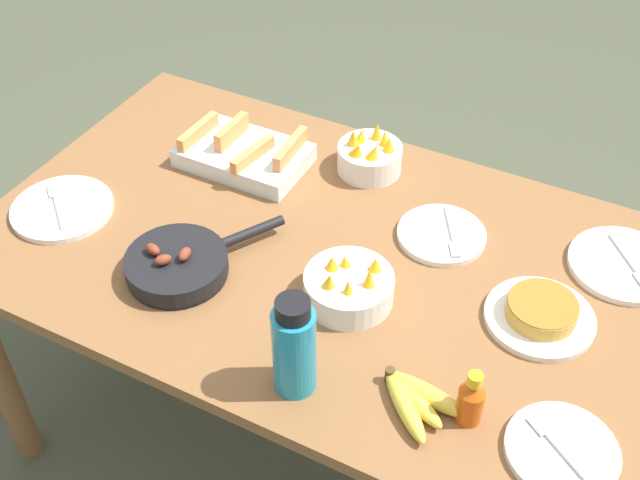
{
  "coord_description": "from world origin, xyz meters",
  "views": [
    {
      "loc": [
        0.64,
        -1.23,
        2.07
      ],
      "look_at": [
        0.0,
        0.0,
        0.8
      ],
      "focal_mm": 45.0,
      "sensor_mm": 36.0,
      "label": 1
    }
  ],
  "objects_px": {
    "frittata_plate_center": "(541,314)",
    "water_bottle": "(294,347)",
    "skillet": "(179,264)",
    "empty_plate_mid_edge": "(442,235)",
    "fruit_bowl_mango": "(370,156)",
    "empty_plate_near_front": "(624,265)",
    "fruit_bowl_citrus": "(349,287)",
    "banana_bunch": "(415,399)",
    "empty_plate_far_left": "(62,209)",
    "hot_sauce_bottle": "(471,400)",
    "empty_plate_far_right": "(562,451)",
    "melon_tray": "(244,153)"
  },
  "relations": [
    {
      "from": "frittata_plate_center",
      "to": "water_bottle",
      "type": "relative_size",
      "value": 1.0
    },
    {
      "from": "skillet",
      "to": "empty_plate_mid_edge",
      "type": "height_order",
      "value": "skillet"
    },
    {
      "from": "frittata_plate_center",
      "to": "fruit_bowl_mango",
      "type": "bearing_deg",
      "value": 150.11
    },
    {
      "from": "skillet",
      "to": "empty_plate_near_front",
      "type": "xyz_separation_m",
      "value": [
        0.9,
        0.48,
        -0.02
      ]
    },
    {
      "from": "empty_plate_near_front",
      "to": "water_bottle",
      "type": "distance_m",
      "value": 0.83
    },
    {
      "from": "empty_plate_mid_edge",
      "to": "fruit_bowl_citrus",
      "type": "xyz_separation_m",
      "value": [
        -0.11,
        -0.28,
        0.03
      ]
    },
    {
      "from": "banana_bunch",
      "to": "frittata_plate_center",
      "type": "height_order",
      "value": "frittata_plate_center"
    },
    {
      "from": "empty_plate_far_left",
      "to": "frittata_plate_center",
      "type": "bearing_deg",
      "value": 9.33
    },
    {
      "from": "banana_bunch",
      "to": "fruit_bowl_mango",
      "type": "bearing_deg",
      "value": 121.61
    },
    {
      "from": "hot_sauce_bottle",
      "to": "frittata_plate_center",
      "type": "bearing_deg",
      "value": 80.36
    },
    {
      "from": "empty_plate_far_right",
      "to": "fruit_bowl_mango",
      "type": "bearing_deg",
      "value": 137.6
    },
    {
      "from": "fruit_bowl_citrus",
      "to": "hot_sauce_bottle",
      "type": "distance_m",
      "value": 0.38
    },
    {
      "from": "empty_plate_far_right",
      "to": "fruit_bowl_mango",
      "type": "relative_size",
      "value": 1.25
    },
    {
      "from": "water_bottle",
      "to": "frittata_plate_center",
      "type": "bearing_deg",
      "value": 45.27
    },
    {
      "from": "banana_bunch",
      "to": "empty_plate_mid_edge",
      "type": "bearing_deg",
      "value": 105.07
    },
    {
      "from": "banana_bunch",
      "to": "water_bottle",
      "type": "bearing_deg",
      "value": -165.14
    },
    {
      "from": "melon_tray",
      "to": "empty_plate_near_front",
      "type": "xyz_separation_m",
      "value": [
        0.98,
        0.06,
        -0.02
      ]
    },
    {
      "from": "frittata_plate_center",
      "to": "fruit_bowl_mango",
      "type": "xyz_separation_m",
      "value": [
        -0.55,
        0.32,
        0.02
      ]
    },
    {
      "from": "empty_plate_far_right",
      "to": "hot_sauce_bottle",
      "type": "bearing_deg",
      "value": -178.45
    },
    {
      "from": "empty_plate_mid_edge",
      "to": "fruit_bowl_mango",
      "type": "bearing_deg",
      "value": 148.63
    },
    {
      "from": "empty_plate_near_front",
      "to": "hot_sauce_bottle",
      "type": "xyz_separation_m",
      "value": [
        -0.18,
        -0.56,
        0.05
      ]
    },
    {
      "from": "empty_plate_far_left",
      "to": "water_bottle",
      "type": "distance_m",
      "value": 0.8
    },
    {
      "from": "skillet",
      "to": "empty_plate_mid_edge",
      "type": "xyz_separation_m",
      "value": [
        0.49,
        0.39,
        -0.02
      ]
    },
    {
      "from": "banana_bunch",
      "to": "empty_plate_near_front",
      "type": "distance_m",
      "value": 0.64
    },
    {
      "from": "hot_sauce_bottle",
      "to": "empty_plate_far_left",
      "type": "bearing_deg",
      "value": 173.86
    },
    {
      "from": "empty_plate_mid_edge",
      "to": "empty_plate_near_front",
      "type": "bearing_deg",
      "value": 13.17
    },
    {
      "from": "skillet",
      "to": "empty_plate_far_right",
      "type": "distance_m",
      "value": 0.9
    },
    {
      "from": "fruit_bowl_citrus",
      "to": "banana_bunch",
      "type": "bearing_deg",
      "value": -39.43
    },
    {
      "from": "melon_tray",
      "to": "empty_plate_far_right",
      "type": "relative_size",
      "value": 1.55
    },
    {
      "from": "empty_plate_near_front",
      "to": "banana_bunch",
      "type": "bearing_deg",
      "value": -115.9
    },
    {
      "from": "skillet",
      "to": "fruit_bowl_mango",
      "type": "bearing_deg",
      "value": 8.99
    },
    {
      "from": "melon_tray",
      "to": "water_bottle",
      "type": "xyz_separation_m",
      "value": [
        0.47,
        -0.58,
        0.08
      ]
    },
    {
      "from": "melon_tray",
      "to": "fruit_bowl_mango",
      "type": "distance_m",
      "value": 0.33
    },
    {
      "from": "empty_plate_near_front",
      "to": "fruit_bowl_mango",
      "type": "relative_size",
      "value": 1.5
    },
    {
      "from": "fruit_bowl_mango",
      "to": "water_bottle",
      "type": "distance_m",
      "value": 0.73
    },
    {
      "from": "water_bottle",
      "to": "empty_plate_far_left",
      "type": "bearing_deg",
      "value": 165.47
    },
    {
      "from": "empty_plate_far_right",
      "to": "empty_plate_mid_edge",
      "type": "relative_size",
      "value": 0.99
    },
    {
      "from": "banana_bunch",
      "to": "skillet",
      "type": "distance_m",
      "value": 0.62
    },
    {
      "from": "banana_bunch",
      "to": "empty_plate_mid_edge",
      "type": "relative_size",
      "value": 0.91
    },
    {
      "from": "banana_bunch",
      "to": "water_bottle",
      "type": "distance_m",
      "value": 0.26
    },
    {
      "from": "empty_plate_mid_edge",
      "to": "fruit_bowl_mango",
      "type": "xyz_separation_m",
      "value": [
        -0.27,
        0.16,
        0.04
      ]
    },
    {
      "from": "fruit_bowl_mango",
      "to": "fruit_bowl_citrus",
      "type": "distance_m",
      "value": 0.47
    },
    {
      "from": "fruit_bowl_mango",
      "to": "hot_sauce_bottle",
      "type": "bearing_deg",
      "value": -51.47
    },
    {
      "from": "empty_plate_mid_edge",
      "to": "hot_sauce_bottle",
      "type": "bearing_deg",
      "value": -63.46
    },
    {
      "from": "skillet",
      "to": "empty_plate_near_front",
      "type": "relative_size",
      "value": 1.42
    },
    {
      "from": "banana_bunch",
      "to": "melon_tray",
      "type": "xyz_separation_m",
      "value": [
        -0.7,
        0.52,
        0.01
      ]
    },
    {
      "from": "water_bottle",
      "to": "hot_sauce_bottle",
      "type": "bearing_deg",
      "value": 13.63
    },
    {
      "from": "melon_tray",
      "to": "frittata_plate_center",
      "type": "bearing_deg",
      "value": -12.48
    },
    {
      "from": "water_bottle",
      "to": "fruit_bowl_mango",
      "type": "bearing_deg",
      "value": 103.09
    },
    {
      "from": "frittata_plate_center",
      "to": "empty_plate_far_right",
      "type": "xyz_separation_m",
      "value": [
        0.13,
        -0.3,
        -0.01
      ]
    }
  ]
}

